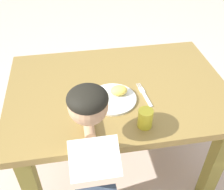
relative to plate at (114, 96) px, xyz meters
The scene contains 7 objects.
ground_plane 0.72m from the plate, 67.88° to the left, with size 8.00×8.00×0.00m, color beige.
dining_table 0.17m from the plate, 67.88° to the left, with size 1.20×0.83×0.69m.
plate is the anchor object (origin of this frame).
fork 0.16m from the plate, ahead, with size 0.04×0.20×0.01m.
spoon 0.17m from the plate, behind, with size 0.04×0.23×0.02m.
drinking_cup 0.24m from the plate, 63.73° to the right, with size 0.07×0.07×0.09m, color gold.
person 0.45m from the plate, 111.13° to the right, with size 0.18×0.47×0.99m.
Camera 1 is at (-0.22, -1.13, 1.60)m, focal length 42.88 mm.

